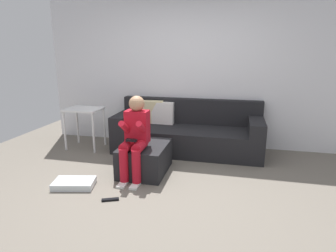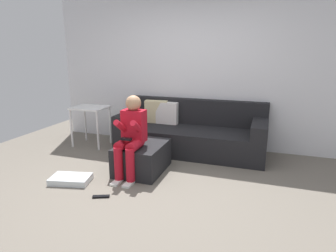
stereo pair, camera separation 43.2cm
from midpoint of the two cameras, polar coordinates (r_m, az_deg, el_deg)
The scene contains 8 objects.
ground_plane at distance 3.63m, azimuth -0.22°, elevation -13.13°, with size 6.82×6.82×0.00m, color #6B6359.
wall_back at distance 5.26m, azimuth 7.45°, elevation 11.00°, with size 5.25×0.10×2.74m, color silver.
couch_sectional at distance 5.01m, azimuth 6.76°, elevation -1.55°, with size 2.48×0.90×0.86m.
ottoman at distance 4.19m, azimuth -2.15°, elevation -6.23°, with size 0.62×0.80×0.41m, color black.
person_seated at distance 3.90m, azimuth -4.17°, elevation -1.60°, with size 0.31×0.60×1.11m.
storage_bin at distance 4.04m, azimuth -15.63°, elevation -10.09°, with size 0.51×0.31×0.08m, color silver.
side_table at distance 5.35m, azimuth -12.78°, elevation 2.42°, with size 0.60×0.49×0.71m.
remote_near_ottoman at distance 3.59m, azimuth -9.56°, elevation -13.55°, with size 0.20×0.05×0.02m, color black.
Camera 2 is at (1.26, -2.98, 1.69)m, focal length 31.10 mm.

